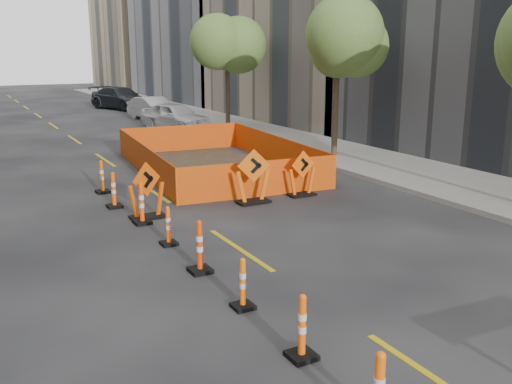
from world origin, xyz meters
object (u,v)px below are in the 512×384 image
channelizer_3 (243,283)px  channelizer_8 (102,177)px  parked_car_mid (153,109)px  channelizer_2 (302,327)px  chevron_sign_center (253,176)px  channelizer_4 (200,247)px  channelizer_7 (114,190)px  chevron_sign_right (302,173)px  parked_car_near (175,116)px  chevron_sign_left (146,190)px  channelizer_6 (142,204)px  parked_car_far (121,98)px  channelizer_5 (168,226)px

channelizer_3 → channelizer_8: bearing=90.7°
channelizer_3 → parked_car_mid: size_ratio=0.21×
channelizer_2 → parked_car_mid: size_ratio=0.23×
channelizer_8 → chevron_sign_center: (3.54, -3.29, 0.28)m
channelizer_4 → channelizer_7: channelizer_4 is taller
channelizer_7 → chevron_sign_right: size_ratio=0.73×
channelizer_3 → channelizer_8: channelizer_8 is taller
channelizer_7 → parked_car_near: 15.78m
channelizer_3 → chevron_sign_left: 6.01m
channelizer_4 → channelizer_7: 5.58m
channelizer_2 → channelizer_7: size_ratio=0.98×
chevron_sign_right → parked_car_mid: (2.22, 20.49, 0.02)m
channelizer_6 → channelizer_8: channelizer_6 is taller
channelizer_2 → parked_car_far: (7.38, 35.91, 0.31)m
parked_car_far → channelizer_2: bearing=-121.8°
channelizer_7 → chevron_sign_right: chevron_sign_right is taller
channelizer_6 → parked_car_near: (6.91, 15.93, 0.23)m
parked_car_far → channelizer_3: bearing=-122.4°
channelizer_2 → channelizer_8: 11.15m
chevron_sign_center → channelizer_6: bearing=-156.1°
channelizer_8 → chevron_sign_right: bearing=-31.9°
chevron_sign_center → parked_car_mid: (3.92, 20.53, -0.08)m
channelizer_6 → chevron_sign_right: bearing=5.2°
chevron_sign_right → parked_car_far: (2.26, 28.02, 0.11)m
chevron_sign_left → chevron_sign_center: chevron_sign_center is taller
channelizer_8 → chevron_sign_center: chevron_sign_center is taller
channelizer_4 → chevron_sign_left: chevron_sign_left is taller
channelizer_3 → channelizer_7: bearing=91.9°
channelizer_3 → parked_car_far: parked_car_far is taller
channelizer_5 → parked_car_mid: parked_car_mid is taller
channelizer_7 → chevron_sign_left: bearing=-71.1°
channelizer_5 → parked_car_mid: size_ratio=0.21×
channelizer_7 → channelizer_5: bearing=-86.1°
channelizer_7 → parked_car_far: size_ratio=0.18×
chevron_sign_center → parked_car_mid: size_ratio=0.37×
chevron_sign_left → parked_car_near: bearing=44.5°
chevron_sign_right → parked_car_mid: 20.61m
channelizer_5 → channelizer_6: size_ratio=0.86×
parked_car_mid → parked_car_far: size_ratio=0.78×
chevron_sign_center → parked_car_near: size_ratio=0.35×
channelizer_2 → chevron_sign_right: chevron_sign_right is taller
channelizer_3 → parked_car_far: 34.85m
chevron_sign_left → parked_car_far: bearing=53.4°
channelizer_6 → parked_car_mid: bearing=70.6°
channelizer_8 → parked_car_far: 25.87m
channelizer_3 → channelizer_5: channelizer_3 is taller
channelizer_4 → parked_car_mid: 25.74m
channelizer_2 → chevron_sign_center: 8.58m
chevron_sign_right → channelizer_2: bearing=-129.4°
channelizer_8 → chevron_sign_right: (5.23, -3.25, 0.19)m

